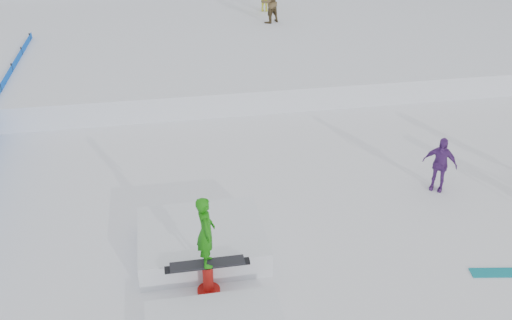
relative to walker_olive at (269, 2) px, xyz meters
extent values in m
plane|color=white|center=(-3.53, -15.18, -1.70)|extent=(120.00, 120.00, 0.00)
cube|color=white|center=(-3.53, 0.82, -1.30)|extent=(50.00, 18.00, 0.80)
cylinder|color=black|center=(-10.03, -6.68, -1.15)|extent=(0.05, 0.05, 1.10)
cylinder|color=black|center=(-10.03, -4.78, -1.15)|extent=(0.05, 0.05, 1.10)
cylinder|color=black|center=(-10.03, -2.88, -1.15)|extent=(0.05, 0.05, 1.10)
cylinder|color=black|center=(-10.03, -0.98, -1.15)|extent=(0.05, 0.05, 1.10)
imported|color=brown|center=(0.00, 0.00, 0.00)|extent=(1.09, 1.01, 1.80)
imported|color=#5C2D7F|center=(1.51, -13.49, -0.99)|extent=(0.87, 0.78, 1.42)
cube|color=#0C7885|center=(1.40, -16.80, -1.68)|extent=(1.43, 0.51, 0.03)
cube|color=white|center=(-4.52, -14.97, -1.43)|extent=(2.60, 2.20, 0.54)
cylinder|color=red|center=(-4.52, -16.27, -1.67)|extent=(0.44, 0.44, 0.06)
cylinder|color=red|center=(-4.52, -16.27, -1.40)|extent=(0.20, 0.20, 0.60)
cube|color=black|center=(-4.52, -16.27, -1.07)|extent=(1.60, 0.16, 0.06)
cube|color=black|center=(-4.52, -16.27, -1.02)|extent=(1.40, 0.28, 0.03)
imported|color=#177C0D|center=(-4.52, -16.27, -0.30)|extent=(0.34, 0.52, 1.42)
camera|label=1|loc=(-5.16, -24.74, 5.72)|focal=40.00mm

